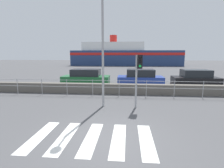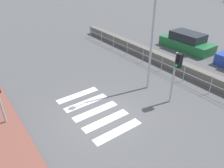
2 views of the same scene
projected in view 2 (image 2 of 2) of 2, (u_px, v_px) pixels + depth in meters
name	position (u px, v px, depth m)	size (l,w,h in m)	color
ground_plane	(102.00, 117.00, 10.28)	(160.00, 160.00, 0.00)	#4C4C4F
sidewalk_brick	(12.00, 157.00, 8.14)	(24.00, 1.80, 0.12)	brown
crosswalk	(95.00, 111.00, 10.70)	(4.05, 2.40, 0.01)	silver
seawall	(192.00, 72.00, 13.60)	(23.55, 0.55, 0.70)	#605B54
harbor_fence	(184.00, 70.00, 12.96)	(21.24, 0.04, 1.11)	#9EA0A3
traffic_light_far	(177.00, 68.00, 10.35)	(0.34, 0.32, 2.73)	#9EA0A3
streetlamp	(150.00, 21.00, 10.65)	(0.32, 1.20, 6.22)	#9EA0A3
parked_car_green	(187.00, 42.00, 17.78)	(4.35, 1.80, 1.40)	#1E6633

